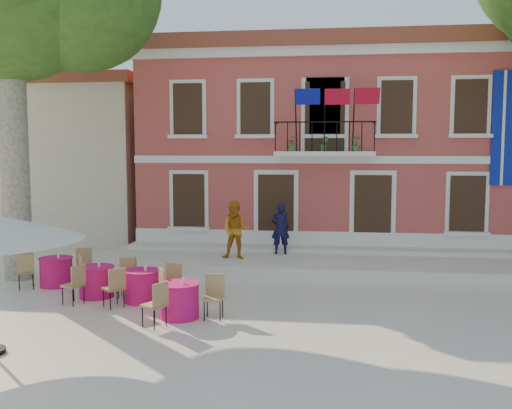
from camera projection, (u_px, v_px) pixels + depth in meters
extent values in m
plane|color=beige|center=(236.00, 304.00, 13.50)|extent=(90.00, 90.00, 0.00)
cube|color=#BD4445|center=(325.00, 153.00, 22.78)|extent=(13.00, 8.00, 7.00)
cube|color=brown|center=(326.00, 57.00, 22.41)|extent=(13.50, 8.50, 0.50)
cube|color=silver|center=(326.00, 50.00, 18.55)|extent=(13.30, 0.35, 0.35)
cube|color=silver|center=(324.00, 154.00, 18.38)|extent=(3.20, 0.90, 0.15)
cube|color=black|center=(325.00, 122.00, 17.89)|extent=(3.20, 0.04, 0.04)
cube|color=#0D1F97|center=(503.00, 128.00, 17.98)|extent=(0.70, 0.05, 3.60)
cube|color=#0D1390|center=(295.00, 97.00, 17.58)|extent=(0.76, 0.27, 0.47)
cube|color=red|center=(325.00, 97.00, 17.47)|extent=(0.76, 0.29, 0.47)
cube|color=red|center=(354.00, 96.00, 17.36)|extent=(0.76, 0.27, 0.47)
imported|color=#26591E|center=(293.00, 144.00, 18.18)|extent=(0.43, 0.37, 0.48)
imported|color=#26591E|center=(324.00, 144.00, 18.06)|extent=(0.26, 0.21, 0.48)
imported|color=#26591E|center=(356.00, 144.00, 17.93)|extent=(0.27, 0.27, 0.48)
cube|color=beige|center=(64.00, 164.00, 25.26)|extent=(9.00, 9.00, 6.00)
cube|color=brown|center=(62.00, 90.00, 24.95)|extent=(9.40, 9.40, 0.40)
cube|color=silver|center=(323.00, 263.00, 17.58)|extent=(14.00, 3.40, 0.30)
cylinder|color=#A59E84|center=(14.00, 152.00, 15.80)|extent=(0.77, 0.77, 7.12)
imported|color=black|center=(280.00, 229.00, 18.21)|extent=(0.66, 0.50, 1.64)
imported|color=orange|center=(236.00, 230.00, 17.39)|extent=(0.89, 0.70, 1.77)
cylinder|color=#D21377|center=(96.00, 282.00, 14.10)|extent=(0.84, 0.84, 0.75)
cylinder|color=#D21377|center=(96.00, 267.00, 14.06)|extent=(0.90, 0.90, 0.02)
cube|color=#AA7855|center=(127.00, 278.00, 14.10)|extent=(0.47, 0.47, 0.95)
cube|color=#AA7855|center=(89.00, 272.00, 14.74)|extent=(0.59, 0.59, 0.95)
cube|color=#AA7855|center=(73.00, 284.00, 13.44)|extent=(0.55, 0.55, 0.95)
cylinder|color=#D21377|center=(179.00, 301.00, 12.35)|extent=(0.84, 0.84, 0.75)
cylinder|color=#D21377|center=(179.00, 284.00, 12.31)|extent=(0.90, 0.90, 0.02)
cube|color=#AA7855|center=(214.00, 297.00, 12.26)|extent=(0.43, 0.43, 0.95)
cube|color=#AA7855|center=(170.00, 289.00, 13.02)|extent=(0.58, 0.58, 0.95)
cube|color=#AA7855|center=(154.00, 304.00, 11.73)|extent=(0.57, 0.57, 0.95)
cylinder|color=#D21377|center=(56.00, 272.00, 15.22)|extent=(0.84, 0.84, 0.75)
cylinder|color=#D21377|center=(56.00, 258.00, 15.18)|extent=(0.90, 0.90, 0.02)
cube|color=#AA7855|center=(85.00, 266.00, 15.50)|extent=(0.58, 0.58, 0.95)
cube|color=#AA7855|center=(26.00, 271.00, 14.91)|extent=(0.58, 0.58, 0.95)
cylinder|color=#D21377|center=(142.00, 286.00, 13.65)|extent=(0.84, 0.84, 0.75)
cylinder|color=#D21377|center=(142.00, 271.00, 13.61)|extent=(0.90, 0.90, 0.02)
cube|color=#AA7855|center=(113.00, 287.00, 13.15)|extent=(0.59, 0.59, 0.95)
cube|color=#AA7855|center=(170.00, 285.00, 13.39)|extent=(0.50, 0.50, 0.95)
cube|color=#AA7855|center=(143.00, 275.00, 14.37)|extent=(0.53, 0.53, 0.95)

